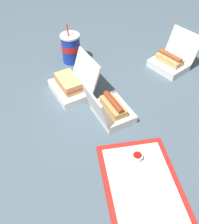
% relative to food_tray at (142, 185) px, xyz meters
% --- Properties ---
extents(ground_plane, '(3.20, 3.20, 0.00)m').
position_rel_food_tray_xyz_m(ground_plane, '(-0.35, -0.10, -0.01)').
color(ground_plane, '#4C6070').
extents(food_tray, '(0.41, 0.32, 0.01)m').
position_rel_food_tray_xyz_m(food_tray, '(0.00, 0.00, 0.00)').
color(food_tray, red).
rests_on(food_tray, ground_plane).
extents(ketchup_cup, '(0.04, 0.04, 0.02)m').
position_rel_food_tray_xyz_m(ketchup_cup, '(-0.10, -0.01, 0.02)').
color(ketchup_cup, white).
rests_on(ketchup_cup, food_tray).
extents(napkin_stack, '(0.11, 0.11, 0.00)m').
position_rel_food_tray_xyz_m(napkin_stack, '(-0.06, -0.06, 0.01)').
color(napkin_stack, white).
rests_on(napkin_stack, food_tray).
extents(plastic_fork, '(0.11, 0.03, 0.00)m').
position_rel_food_tray_xyz_m(plastic_fork, '(-0.11, 0.06, 0.01)').
color(plastic_fork, white).
rests_on(plastic_fork, food_tray).
extents(clamshell_hotdog_back, '(0.24, 0.24, 0.17)m').
position_rel_food_tray_xyz_m(clamshell_hotdog_back, '(-0.33, -0.10, 0.03)').
color(clamshell_hotdog_back, white).
rests_on(clamshell_hotdog_back, ground_plane).
extents(clamshell_sandwich_corner, '(0.27, 0.26, 0.17)m').
position_rel_food_tray_xyz_m(clamshell_sandwich_corner, '(-0.49, -0.28, 0.04)').
color(clamshell_sandwich_corner, white).
rests_on(clamshell_sandwich_corner, ground_plane).
extents(clamshell_hotdog_left, '(0.26, 0.26, 0.18)m').
position_rel_food_tray_xyz_m(clamshell_hotdog_left, '(-0.70, 0.24, 0.03)').
color(clamshell_hotdog_left, white).
rests_on(clamshell_hotdog_left, ground_plane).
extents(soda_cup_back, '(0.10, 0.10, 0.22)m').
position_rel_food_tray_xyz_m(soda_cup_back, '(-0.77, -0.30, 0.08)').
color(soda_cup_back, '#1938B7').
rests_on(soda_cup_back, ground_plane).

